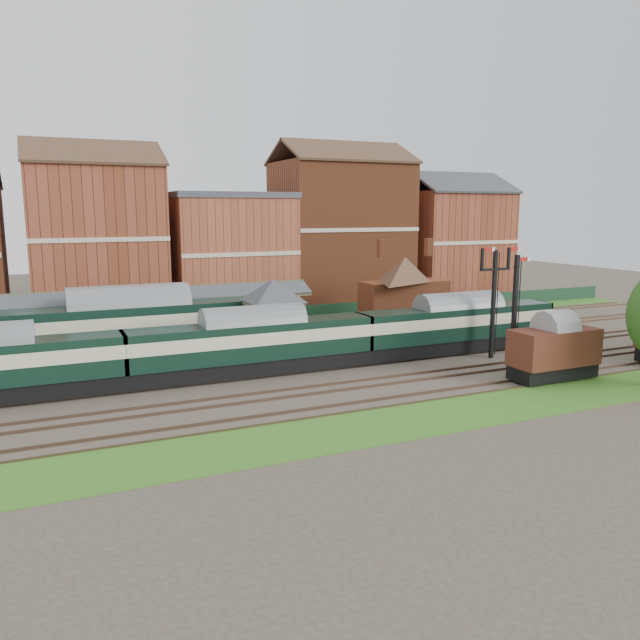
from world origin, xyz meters
name	(u,v)px	position (x,y,z in m)	size (l,w,h in m)	color
ground	(330,367)	(0.00, 0.00, 0.00)	(160.00, 160.00, 0.00)	#473D33
grass_back	(258,328)	(0.00, 16.00, 0.03)	(90.00, 4.50, 0.06)	#2D6619
grass_front	(427,417)	(0.00, -12.00, 0.03)	(90.00, 5.00, 0.06)	#2D6619
fence	(251,317)	(0.00, 18.00, 0.75)	(90.00, 0.12, 1.50)	#193823
platform	(223,340)	(-5.00, 9.75, 0.50)	(55.00, 3.40, 1.00)	#2D2D2D
signal_box	(274,318)	(-3.00, 3.25, 3.19)	(5.40, 5.40, 6.00)	#607654
brick_hut	(371,336)	(5.00, 3.25, 1.20)	(3.20, 2.64, 2.94)	brown
station_building	(404,287)	(12.00, 9.75, 3.96)	(8.10, 8.10, 5.90)	brown
canopy	(145,294)	(-11.00, 9.75, 4.58)	(26.00, 3.89, 4.08)	#4A4A2E
semaphore_bracket	(494,296)	(12.04, -2.50, 4.63)	(3.60, 0.25, 8.18)	black
semaphore_siding	(515,314)	(10.02, -7.00, 4.16)	(1.23, 0.25, 8.00)	black
town_backdrop	(227,247)	(-0.18, 25.00, 7.00)	(69.00, 10.00, 16.00)	brown
dmu_train	(253,342)	(-5.62, 0.00, 2.23)	(49.34, 2.60, 3.79)	black
platform_railcar	(130,327)	(-12.58, 6.50, 2.67)	(19.93, 3.14, 4.59)	black
goods_van_a	(554,350)	(11.63, -9.00, 2.00)	(5.78, 2.50, 3.51)	black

